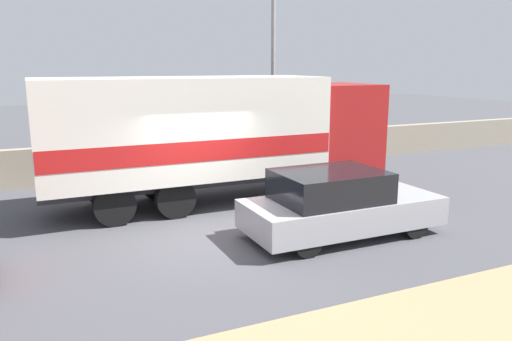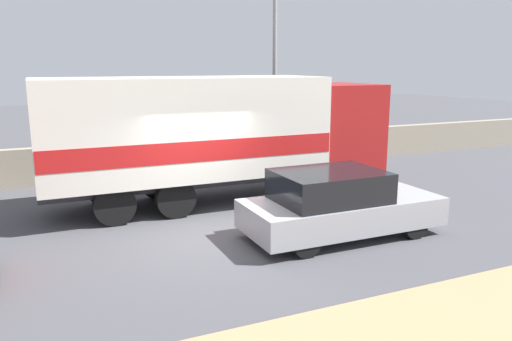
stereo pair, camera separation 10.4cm
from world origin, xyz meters
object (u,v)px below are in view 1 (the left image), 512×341
Objects in this scene: box_truck at (214,132)px; car_hatchback at (338,204)px; street_lamp at (273,46)px; pedestrian at (370,135)px.

box_truck reaches higher than car_hatchback.
street_lamp is 3.91× the size of pedestrian.
street_lamp reaches higher than pedestrian.
car_hatchback is at bearing -131.32° from pedestrian.
pedestrian is (7.34, 3.07, -0.88)m from box_truck.
pedestrian is (4.06, -0.10, -3.20)m from street_lamp.
box_truck is at bearing 111.36° from car_hatchback.
box_truck is 4.08m from car_hatchback.
car_hatchback is (1.43, -3.65, -1.14)m from box_truck.
car_hatchback is (-1.85, -6.83, -3.46)m from street_lamp.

